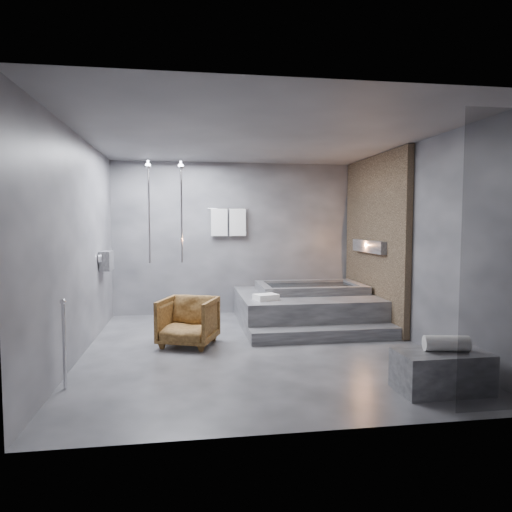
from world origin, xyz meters
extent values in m
plane|color=#323235|center=(0.00, 0.00, 0.00)|extent=(5.00, 5.00, 0.00)
cube|color=#545456|center=(0.00, 0.00, 2.80)|extent=(4.50, 5.00, 0.04)
cube|color=#3D3D43|center=(0.00, 2.50, 1.40)|extent=(4.50, 0.04, 2.80)
cube|color=#3D3D43|center=(0.00, -2.50, 1.40)|extent=(4.50, 0.04, 2.80)
cube|color=#3D3D43|center=(-2.25, 0.00, 1.40)|extent=(0.04, 5.00, 2.80)
cube|color=#3D3D43|center=(2.25, 0.00, 1.40)|extent=(0.04, 5.00, 2.80)
cube|color=#987B59|center=(2.19, 1.25, 1.40)|extent=(0.10, 2.40, 2.78)
cube|color=#FF9938|center=(2.11, 1.25, 1.30)|extent=(0.14, 1.20, 0.20)
cube|color=gray|center=(-2.16, 1.40, 1.10)|extent=(0.16, 0.42, 0.30)
imported|color=beige|center=(-2.15, 1.30, 1.05)|extent=(0.08, 0.08, 0.21)
imported|color=beige|center=(-2.15, 1.50, 1.03)|extent=(0.07, 0.07, 0.15)
cylinder|color=silver|center=(-1.00, 2.05, 1.90)|extent=(0.04, 0.04, 1.80)
cylinder|color=silver|center=(-1.55, 2.05, 1.90)|extent=(0.04, 0.04, 1.80)
cylinder|color=silver|center=(-0.15, 2.44, 1.95)|extent=(0.75, 0.02, 0.02)
cube|color=white|center=(-0.32, 2.42, 1.70)|extent=(0.30, 0.06, 0.50)
cube|color=white|center=(0.02, 2.42, 1.70)|extent=(0.30, 0.06, 0.50)
cylinder|color=silver|center=(-2.15, -1.20, 0.45)|extent=(0.04, 0.04, 0.90)
cube|color=black|center=(1.65, -2.45, 1.35)|extent=(0.55, 0.01, 2.60)
cube|color=#38383A|center=(1.05, 1.45, 0.25)|extent=(2.20, 2.00, 0.50)
cube|color=#38383A|center=(1.05, 0.27, 0.09)|extent=(2.20, 0.36, 0.18)
cube|color=#333335|center=(1.61, -1.83, 0.20)|extent=(0.91, 0.51, 0.41)
imported|color=#432910|center=(-0.90, 0.31, 0.33)|extent=(0.92, 0.94, 0.67)
cylinder|color=silver|center=(1.65, -1.82, 0.48)|extent=(0.46, 0.24, 0.16)
cube|color=white|center=(0.29, 0.90, 0.55)|extent=(0.41, 0.35, 0.09)
camera|label=1|loc=(-0.91, -5.97, 1.69)|focal=32.00mm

